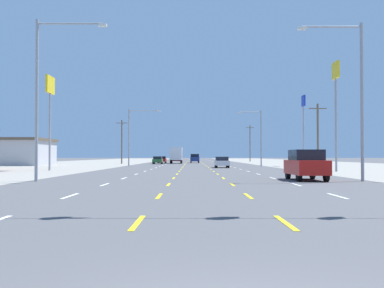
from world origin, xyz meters
name	(u,v)px	position (x,y,z in m)	size (l,w,h in m)	color
ground_plane	(197,167)	(0.00, 66.00, 0.00)	(572.00, 572.00, 0.00)	#4C4C4F
lot_apron_left	(29,167)	(-24.75, 66.00, 0.00)	(28.00, 440.00, 0.01)	gray
lot_apron_right	(367,167)	(24.75, 66.00, 0.00)	(28.00, 440.00, 0.01)	gray
lane_markings	(196,163)	(0.00, 104.50, 0.01)	(10.64, 227.60, 0.01)	white
signal_span_wire	(215,18)	(0.17, 9.88, 5.71)	(26.64, 0.53, 9.29)	brown
suv_far_right_nearest	(308,164)	(6.97, 26.87, 1.03)	(1.98, 4.90, 1.98)	red
sedan_inner_right_near	(224,162)	(3.51, 59.53, 0.76)	(1.80, 4.50, 1.46)	silver
sedan_far_left_mid	(160,160)	(-7.10, 88.67, 0.76)	(1.80, 4.50, 1.46)	#235B2D
box_truck_inner_left_midfar	(179,155)	(-3.67, 93.49, 1.84)	(2.40, 7.20, 3.23)	maroon
sedan_far_left_far	(164,160)	(-6.96, 99.98, 0.76)	(1.80, 4.50, 1.46)	red
suv_center_turn_farther	(197,158)	(0.16, 101.99, 1.03)	(1.98, 4.90, 1.98)	navy
storefront_left_row_2	(12,152)	(-30.90, 75.68, 2.25)	(13.07, 12.29, 4.47)	#B2B2B7
pole_sign_left_row_1	(53,97)	(-15.80, 47.35, 7.99)	(0.24, 2.70, 10.20)	gray
pole_sign_right_row_1	(338,90)	(14.03, 43.84, 8.18)	(0.24, 1.92, 11.06)	gray
pole_sign_right_row_2	(306,115)	(16.53, 68.63, 7.86)	(0.24, 1.74, 10.79)	gray
streetlight_left_row_0	(47,87)	(-9.70, 25.48, 5.87)	(4.45, 0.26, 10.11)	gray
streetlight_right_row_0	(358,89)	(9.75, 25.48, 5.73)	(4.08, 0.26, 9.91)	gray
streetlight_left_row_1	(135,132)	(-9.55, 69.23, 5.23)	(4.96, 0.26, 8.77)	gray
streetlight_right_row_1	(261,134)	(9.78, 69.23, 4.98)	(3.60, 0.26, 8.58)	gray
utility_pole_right_row_1	(320,134)	(15.31, 55.73, 4.25)	(2.20, 0.26, 8.12)	brown
utility_pole_left_row_2	(124,141)	(-14.38, 90.76, 4.53)	(2.20, 0.26, 8.68)	brown
utility_pole_right_row_3	(252,143)	(15.47, 127.39, 5.17)	(2.20, 0.26, 9.95)	brown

